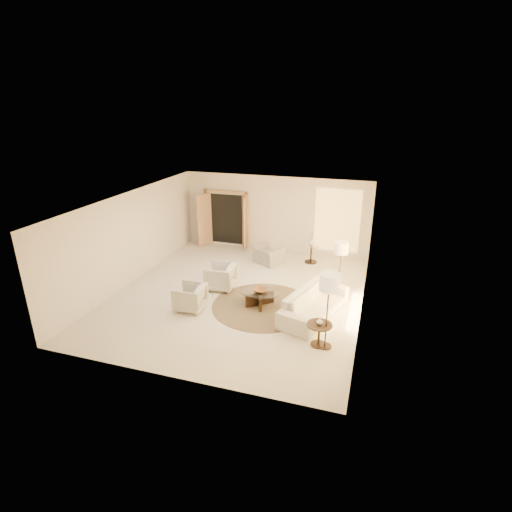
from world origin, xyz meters
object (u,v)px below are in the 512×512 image
(armchair_left, at_px, (220,276))
(bowl, at_px, (260,290))
(floor_lamp_far, at_px, (329,285))
(floor_lamp_near, at_px, (341,250))
(side_vase, at_px, (312,242))
(accent_chair, at_px, (268,252))
(coffee_table, at_px, (260,297))
(side_table, at_px, (311,252))
(end_vase, at_px, (320,321))
(sofa, at_px, (314,303))
(armchair_right, at_px, (190,296))
(end_table, at_px, (319,331))

(armchair_left, bearing_deg, bowl, 60.48)
(armchair_left, xyz_separation_m, floor_lamp_far, (3.47, -2.15, 1.15))
(floor_lamp_near, height_order, side_vase, floor_lamp_near)
(armchair_left, height_order, accent_chair, armchair_left)
(floor_lamp_near, relative_size, side_vase, 6.67)
(coffee_table, relative_size, side_table, 2.10)
(floor_lamp_far, bearing_deg, coffee_table, 143.81)
(accent_chair, distance_m, side_table, 1.52)
(bowl, distance_m, end_vase, 2.38)
(sofa, distance_m, armchair_left, 3.08)
(sofa, relative_size, side_table, 3.71)
(sofa, height_order, armchair_right, armchair_right)
(end_vase, xyz_separation_m, side_vase, (-1.09, 5.03, 0.14))
(armchair_left, bearing_deg, side_table, 137.74)
(bowl, bearing_deg, end_vase, -37.85)
(side_table, distance_m, floor_lamp_far, 5.34)
(sofa, bearing_deg, end_vase, -148.90)
(bowl, bearing_deg, floor_lamp_near, 35.20)
(coffee_table, bearing_deg, floor_lamp_near, 35.20)
(armchair_right, bearing_deg, floor_lamp_near, 117.51)
(armchair_left, xyz_separation_m, end_table, (3.32, -2.12, -0.04))
(bowl, bearing_deg, accent_chair, 101.86)
(sofa, xyz_separation_m, armchair_left, (-2.98, 0.78, 0.06))
(end_table, height_order, bowl, end_table)
(armchair_right, relative_size, floor_lamp_near, 0.49)
(sofa, xyz_separation_m, floor_lamp_far, (0.49, -1.37, 1.21))
(floor_lamp_near, bearing_deg, end_vase, -92.38)
(armchair_right, relative_size, side_table, 1.18)
(coffee_table, height_order, side_table, side_table)
(accent_chair, distance_m, end_table, 5.15)
(floor_lamp_near, distance_m, side_vase, 2.55)
(end_table, height_order, side_table, side_table)
(bowl, relative_size, side_vase, 1.59)
(coffee_table, height_order, end_vase, end_vase)
(coffee_table, bearing_deg, end_vase, -37.85)
(sofa, bearing_deg, floor_lamp_far, -143.28)
(armchair_left, distance_m, accent_chair, 2.50)
(coffee_table, relative_size, end_table, 2.34)
(floor_lamp_near, height_order, bowl, floor_lamp_near)
(armchair_left, distance_m, bowl, 1.60)
(end_vase, distance_m, side_vase, 5.15)
(coffee_table, distance_m, bowl, 0.20)
(sofa, relative_size, end_vase, 15.82)
(armchair_left, height_order, floor_lamp_near, floor_lamp_near)
(armchair_right, xyz_separation_m, end_vase, (3.61, -0.68, 0.24))
(floor_lamp_far, bearing_deg, armchair_left, 148.22)
(floor_lamp_far, distance_m, side_vase, 5.27)
(floor_lamp_far, relative_size, side_vase, 7.73)
(floor_lamp_far, height_order, end_vase, floor_lamp_far)
(armchair_left, xyz_separation_m, end_vase, (3.32, -2.12, 0.21))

